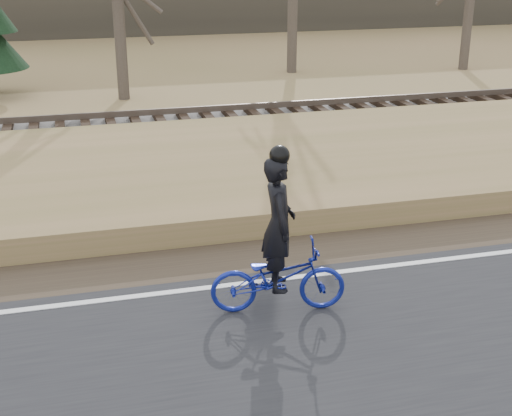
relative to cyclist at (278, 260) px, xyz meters
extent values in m
plane|color=#96724C|center=(-0.36, 0.65, -0.80)|extent=(120.00, 120.00, 0.00)
cube|color=black|center=(-0.36, -1.85, -0.77)|extent=(120.00, 6.00, 0.06)
cube|color=silver|center=(-0.36, 0.85, -0.73)|extent=(120.00, 0.12, 0.01)
cube|color=#473A2B|center=(-0.36, 1.85, -0.78)|extent=(120.00, 1.60, 0.04)
cube|color=#96724C|center=(-0.36, 4.85, -0.58)|extent=(120.00, 5.00, 0.44)
cube|color=slate|center=(-0.36, 8.65, -0.57)|extent=(120.00, 3.00, 0.45)
cube|color=black|center=(-0.36, 8.65, -0.28)|extent=(120.00, 2.40, 0.14)
cube|color=brown|center=(-0.36, 7.93, -0.13)|extent=(120.00, 0.07, 0.15)
cube|color=brown|center=(-0.36, 9.37, -0.13)|extent=(120.00, 0.07, 0.15)
imported|color=navy|center=(0.00, 0.00, -0.27)|extent=(1.88, 0.91, 0.94)
imported|color=black|center=(0.00, 0.00, 0.51)|extent=(0.53, 0.72, 1.80)
sphere|color=black|center=(0.00, 0.00, 1.43)|extent=(0.26, 0.26, 0.26)
camera|label=1|loc=(-2.44, -8.14, 3.99)|focal=50.00mm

